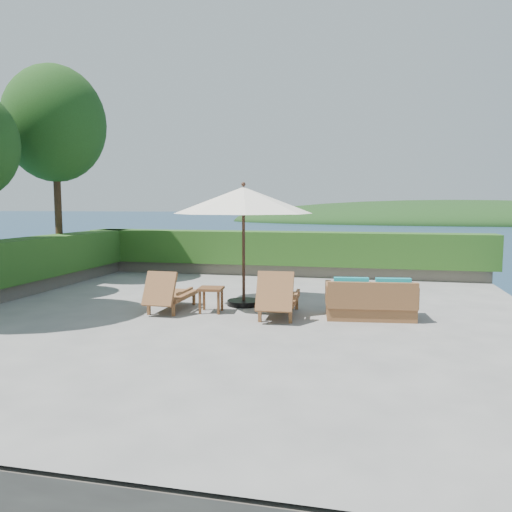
% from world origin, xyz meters
% --- Properties ---
extents(ground, '(12.00, 12.00, 0.00)m').
position_xyz_m(ground, '(0.00, 0.00, 0.00)').
color(ground, gray).
rests_on(ground, ground).
extents(foundation, '(12.00, 12.00, 3.00)m').
position_xyz_m(foundation, '(0.00, 0.00, -1.55)').
color(foundation, '#5F584B').
rests_on(foundation, ocean).
extents(ocean, '(600.00, 600.00, 0.00)m').
position_xyz_m(ocean, '(0.00, 0.00, -3.00)').
color(ocean, '#162F46').
rests_on(ocean, ground).
extents(offshore_island, '(126.00, 57.60, 12.60)m').
position_xyz_m(offshore_island, '(25.00, 140.00, -3.00)').
color(offshore_island, '#183313').
rests_on(offshore_island, ocean).
extents(planter_wall_far, '(12.00, 0.60, 0.36)m').
position_xyz_m(planter_wall_far, '(0.00, 5.60, 0.18)').
color(planter_wall_far, '#696154').
rests_on(planter_wall_far, ground).
extents(hedge_far, '(12.40, 0.90, 1.00)m').
position_xyz_m(hedge_far, '(0.00, 5.60, 0.85)').
color(hedge_far, '#214814').
rests_on(hedge_far, planter_wall_far).
extents(tree_far, '(2.80, 2.80, 6.03)m').
position_xyz_m(tree_far, '(-6.00, 3.20, 4.40)').
color(tree_far, '#3E2918').
rests_on(tree_far, ground).
extents(patio_umbrella, '(3.67, 3.67, 2.66)m').
position_xyz_m(patio_umbrella, '(-0.00, 0.93, 2.25)').
color(patio_umbrella, black).
rests_on(patio_umbrella, ground).
extents(lounge_left, '(0.71, 1.52, 0.87)m').
position_xyz_m(lounge_left, '(-1.35, 0.02, 0.37)').
color(lounge_left, brown).
rests_on(lounge_left, ground).
extents(lounge_right, '(0.80, 1.68, 0.95)m').
position_xyz_m(lounge_right, '(0.93, -0.03, 0.40)').
color(lounge_right, brown).
rests_on(lounge_right, ground).
extents(side_table, '(0.53, 0.53, 0.51)m').
position_xyz_m(side_table, '(-0.48, 0.10, 0.42)').
color(side_table, brown).
rests_on(side_table, ground).
extents(wicker_loveseat, '(1.77, 1.05, 0.83)m').
position_xyz_m(wicker_loveseat, '(2.67, 0.25, 0.32)').
color(wicker_loveseat, brown).
rests_on(wicker_loveseat, ground).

